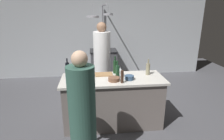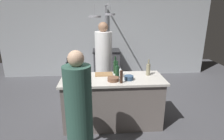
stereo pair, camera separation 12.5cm
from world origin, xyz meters
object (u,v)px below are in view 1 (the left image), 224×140
(wine_bottle_green, at_px, (118,72))
(wine_bottle_white, at_px, (148,69))
(stove_range, at_px, (104,64))
(wine_glass_near_right_guest, at_px, (120,70))
(chef, at_px, (102,65))
(wine_bottle_dark, at_px, (68,69))
(wine_bottle_red, at_px, (115,67))
(wine_bottle_amber, at_px, (74,69))
(wine_glass_near_left_guest, at_px, (66,76))
(mixing_bowl_blue, at_px, (129,78))
(guest_left, at_px, (83,118))
(bar_stool_left, at_px, (84,127))
(cutting_board, at_px, (104,74))
(pepper_mill, at_px, (122,77))
(mixing_bowl_wooden, at_px, (114,79))

(wine_bottle_green, distance_m, wine_bottle_white, 0.59)
(stove_range, bearing_deg, wine_glass_near_right_guest, -86.24)
(chef, xyz_separation_m, wine_bottle_dark, (-0.68, -0.81, 0.19))
(chef, distance_m, wine_bottle_red, 0.85)
(wine_bottle_amber, bearing_deg, wine_glass_near_left_guest, -106.98)
(chef, distance_m, wine_bottle_white, 1.24)
(wine_bottle_green, xyz_separation_m, mixing_bowl_blue, (0.19, -0.10, -0.08))
(wine_bottle_white, distance_m, mixing_bowl_blue, 0.45)
(guest_left, bearing_deg, bar_stool_left, 92.58)
(chef, bearing_deg, bar_stool_left, -103.06)
(wine_glass_near_right_guest, height_order, mixing_bowl_blue, wine_glass_near_right_guest)
(cutting_board, height_order, wine_bottle_green, wine_bottle_green)
(guest_left, xyz_separation_m, pepper_mill, (0.62, 0.74, 0.26))
(stove_range, bearing_deg, wine_bottle_green, -88.16)
(guest_left, relative_size, wine_bottle_red, 4.94)
(guest_left, relative_size, cutting_board, 5.02)
(stove_range, height_order, chef, chef)
(pepper_mill, relative_size, wine_bottle_dark, 0.68)
(chef, bearing_deg, guest_left, -100.40)
(wine_bottle_dark, distance_m, wine_glass_near_left_guest, 0.38)
(wine_glass_near_right_guest, bearing_deg, chef, 106.47)
(guest_left, relative_size, wine_glass_near_right_guest, 10.99)
(stove_range, xyz_separation_m, mixing_bowl_blue, (0.27, -2.56, 0.49))
(chef, distance_m, mixing_bowl_wooden, 1.22)
(bar_stool_left, xyz_separation_m, guest_left, (0.02, -0.36, 0.37))
(wine_bottle_amber, bearing_deg, guest_left, -81.68)
(wine_glass_near_left_guest, bearing_deg, chef, 60.92)
(chef, xyz_separation_m, cutting_board, (-0.02, -0.88, 0.08))
(bar_stool_left, height_order, wine_bottle_green, wine_bottle_green)
(pepper_mill, height_order, wine_bottle_red, wine_bottle_red)
(wine_bottle_green, bearing_deg, stove_range, 91.84)
(pepper_mill, bearing_deg, chef, 100.62)
(wine_bottle_amber, relative_size, wine_bottle_green, 1.04)
(wine_bottle_green, bearing_deg, cutting_board, 138.63)
(guest_left, relative_size, wine_bottle_amber, 5.00)
(wine_bottle_red, bearing_deg, pepper_mill, -84.25)
(stove_range, bearing_deg, cutting_board, -93.73)
(wine_glass_near_right_guest, bearing_deg, stove_range, 93.76)
(chef, distance_m, wine_glass_near_right_guest, 0.99)
(pepper_mill, height_order, wine_bottle_white, wine_bottle_white)
(wine_bottle_white, bearing_deg, mixing_bowl_wooden, -159.03)
(wine_glass_near_left_guest, distance_m, mixing_bowl_wooden, 0.78)
(stove_range, bearing_deg, wine_bottle_white, -74.33)
(wine_bottle_dark, height_order, wine_bottle_red, wine_bottle_red)
(wine_bottle_amber, xyz_separation_m, wine_bottle_red, (0.75, 0.04, 0.00))
(bar_stool_left, xyz_separation_m, mixing_bowl_wooden, (0.51, 0.48, 0.56))
(stove_range, relative_size, bar_stool_left, 1.31)
(cutting_board, distance_m, wine_bottle_red, 0.26)
(wine_bottle_green, relative_size, mixing_bowl_blue, 1.95)
(wine_glass_near_right_guest, xyz_separation_m, mixing_bowl_wooden, (-0.16, -0.28, -0.07))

